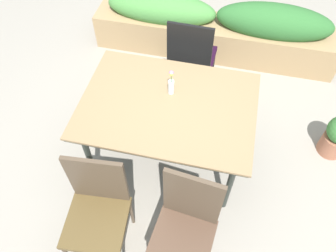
# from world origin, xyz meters

# --- Properties ---
(ground_plane) EXTENTS (12.00, 12.00, 0.00)m
(ground_plane) POSITION_xyz_m (0.00, 0.00, 0.00)
(ground_plane) COLOR gray
(dining_table) EXTENTS (1.41, 1.02, 0.76)m
(dining_table) POSITION_xyz_m (-0.06, -0.07, 0.70)
(dining_table) COLOR #8C704C
(dining_table) RESTS_ON ground
(chair_near_left) EXTENTS (0.48, 0.48, 0.96)m
(chair_near_left) POSITION_xyz_m (-0.39, -0.94, 0.52)
(chair_near_left) COLOR brown
(chair_near_left) RESTS_ON ground
(chair_far_side) EXTENTS (0.47, 0.47, 0.99)m
(chair_far_side) POSITION_xyz_m (-0.02, 0.78, 0.54)
(chair_far_side) COLOR black
(chair_far_side) RESTS_ON ground
(chair_near_right) EXTENTS (0.46, 0.46, 1.03)m
(chair_near_right) POSITION_xyz_m (0.26, -0.94, 0.57)
(chair_near_right) COLOR brown
(chair_near_right) RESTS_ON ground
(flower_vase) EXTENTS (0.05, 0.05, 0.24)m
(flower_vase) POSITION_xyz_m (-0.07, 0.05, 0.87)
(flower_vase) COLOR silver
(flower_vase) RESTS_ON dining_table
(planter_box) EXTENTS (2.86, 0.47, 0.74)m
(planter_box) POSITION_xyz_m (0.14, 1.54, 0.35)
(planter_box) COLOR #9E7F56
(planter_box) RESTS_ON ground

